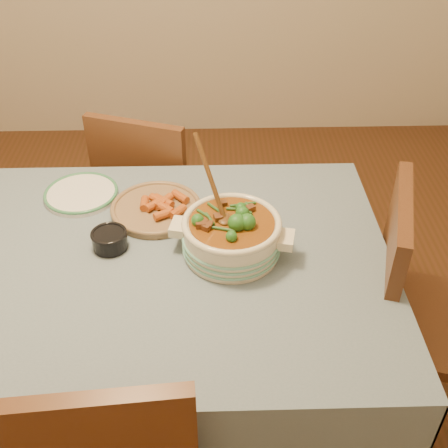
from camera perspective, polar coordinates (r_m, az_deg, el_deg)
name	(u,v)px	position (r m, az deg, el deg)	size (l,w,h in m)	color
floor	(141,405)	(2.32, -8.40, -17.73)	(4.50, 4.50, 0.00)	#4B2C15
dining_table	(122,281)	(1.82, -10.29, -5.75)	(1.68, 1.08, 0.76)	brown
stew_casserole	(231,233)	(1.71, 0.76, -0.91)	(0.39, 0.35, 0.36)	beige
white_plate	(81,194)	(2.05, -14.31, 3.02)	(0.31, 0.31, 0.02)	white
condiment_bowl	(110,239)	(1.79, -11.55, -1.48)	(0.12, 0.12, 0.06)	black
fried_plate	(156,207)	(1.92, -6.92, 1.71)	(0.35, 0.35, 0.05)	#86664A
chair_far	(152,189)	(2.50, -7.37, 3.51)	(0.53, 0.53, 0.89)	brown
chair_right	(417,307)	(1.99, 18.98, -7.93)	(0.55, 0.55, 0.95)	brown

